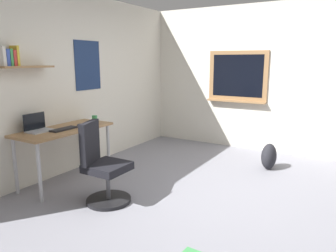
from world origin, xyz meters
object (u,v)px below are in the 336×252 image
at_px(computer_mouse, 80,125).
at_px(coffee_mug, 95,119).
at_px(office_chair, 102,168).
at_px(backpack, 269,156).
at_px(keyboard, 64,129).
at_px(desk, 64,135).
at_px(laptop, 38,127).

relative_size(computer_mouse, coffee_mug, 1.13).
height_order(office_chair, computer_mouse, office_chair).
relative_size(office_chair, backpack, 2.40).
xyz_separation_m(keyboard, coffee_mug, (0.62, 0.05, 0.04)).
bearing_deg(office_chair, desk, 75.93).
xyz_separation_m(desk, backpack, (1.94, -2.23, -0.46)).
xyz_separation_m(office_chair, laptop, (-0.08, 0.98, 0.39)).
xyz_separation_m(office_chair, keyboard, (0.15, 0.77, 0.35)).
bearing_deg(coffee_mug, laptop, 169.23).
height_order(desk, computer_mouse, computer_mouse).
relative_size(desk, office_chair, 1.37).
relative_size(desk, backpack, 3.30).
relative_size(office_chair, keyboard, 2.57).
relative_size(keyboard, computer_mouse, 3.56).
bearing_deg(desk, computer_mouse, -18.39).
bearing_deg(coffee_mug, backpack, -57.86).
xyz_separation_m(laptop, keyboard, (0.23, -0.21, -0.04)).
distance_m(laptop, keyboard, 0.31).
bearing_deg(computer_mouse, coffee_mug, 8.42).
distance_m(keyboard, coffee_mug, 0.62).
height_order(desk, office_chair, office_chair).
height_order(computer_mouse, coffee_mug, coffee_mug).
distance_m(keyboard, computer_mouse, 0.28).
xyz_separation_m(keyboard, backpack, (2.00, -2.16, -0.56)).
bearing_deg(keyboard, backpack, -47.10).
distance_m(office_chair, computer_mouse, 0.95).
xyz_separation_m(laptop, computer_mouse, (0.51, -0.21, -0.04)).
distance_m(desk, office_chair, 0.90).
bearing_deg(computer_mouse, laptop, 157.47).
xyz_separation_m(laptop, coffee_mug, (0.85, -0.16, -0.01)).
height_order(office_chair, laptop, laptop).
bearing_deg(keyboard, computer_mouse, 0.00).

